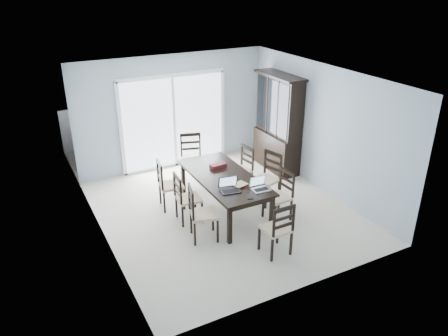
{
  "coord_description": "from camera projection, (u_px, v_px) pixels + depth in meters",
  "views": [
    {
      "loc": [
        -3.39,
        -6.49,
        4.24
      ],
      "look_at": [
        -0.0,
        0.0,
        0.91
      ],
      "focal_mm": 35.0,
      "sensor_mm": 36.0,
      "label": 1
    }
  ],
  "objects": [
    {
      "name": "railing",
      "position": [
        147.0,
        119.0,
        11.82
      ],
      "size": [
        4.5,
        0.06,
        1.1
      ],
      "primitive_type": "cube",
      "color": "#99999E",
      "rests_on": "balcony"
    },
    {
      "name": "cell_phone",
      "position": [
        251.0,
        199.0,
        7.29
      ],
      "size": [
        0.11,
        0.07,
        0.01
      ],
      "primitive_type": "cube",
      "rotation": [
        0.0,
        0.0,
        -0.3
      ],
      "color": "black",
      "rests_on": "dining_table"
    },
    {
      "name": "chair_left_far",
      "position": [
        166.0,
        180.0,
        8.31
      ],
      "size": [
        0.5,
        0.48,
        1.14
      ],
      "rotation": [
        0.0,
        0.0,
        -1.71
      ],
      "color": "black",
      "rests_on": "floor"
    },
    {
      "name": "hot_tub",
      "position": [
        143.0,
        139.0,
        10.72
      ],
      "size": [
        1.74,
        1.55,
        0.9
      ],
      "rotation": [
        0.0,
        0.0,
        -0.01
      ],
      "color": "brown",
      "rests_on": "balcony"
    },
    {
      "name": "laptop_silver",
      "position": [
        261.0,
        187.0,
        7.57
      ],
      "size": [
        0.32,
        0.23,
        0.22
      ],
      "rotation": [
        0.0,
        0.0,
        -0.03
      ],
      "color": "#B5B5B8",
      "rests_on": "dining_table"
    },
    {
      "name": "laptop_dark",
      "position": [
        230.0,
        189.0,
        7.51
      ],
      "size": [
        0.38,
        0.3,
        0.23
      ],
      "rotation": [
        0.0,
        0.0,
        -0.18
      ],
      "color": "black",
      "rests_on": "dining_table"
    },
    {
      "name": "dining_table",
      "position": [
        224.0,
        180.0,
        8.14
      ],
      "size": [
        1.0,
        2.2,
        0.75
      ],
      "color": "black",
      "rests_on": "floor"
    },
    {
      "name": "chair_right_near",
      "position": [
        282.0,
        190.0,
        7.98
      ],
      "size": [
        0.44,
        0.43,
        1.09
      ],
      "rotation": [
        0.0,
        0.0,
        1.63
      ],
      "color": "black",
      "rests_on": "floor"
    },
    {
      "name": "wall_left",
      "position": [
        99.0,
        173.0,
        6.93
      ],
      "size": [
        0.02,
        5.0,
        2.6
      ],
      "primitive_type": "cube",
      "color": "#94A4B1",
      "rests_on": "floor"
    },
    {
      "name": "back_wall",
      "position": [
        173.0,
        112.0,
        9.9
      ],
      "size": [
        4.5,
        0.02,
        2.6
      ],
      "primitive_type": "cube",
      "color": "#94A4B1",
      "rests_on": "floor"
    },
    {
      "name": "chair_left_near",
      "position": [
        198.0,
        208.0,
        7.31
      ],
      "size": [
        0.54,
        0.53,
        1.15
      ],
      "rotation": [
        0.0,
        0.0,
        -1.82
      ],
      "color": "black",
      "rests_on": "floor"
    },
    {
      "name": "chair_end_far",
      "position": [
        191.0,
        152.0,
        9.46
      ],
      "size": [
        0.56,
        0.57,
        1.2
      ],
      "rotation": [
        0.0,
        0.0,
        2.85
      ],
      "color": "black",
      "rests_on": "floor"
    },
    {
      "name": "balcony",
      "position": [
        161.0,
        152.0,
        11.26
      ],
      "size": [
        4.5,
        2.0,
        0.1
      ],
      "primitive_type": "cube",
      "color": "gray",
      "rests_on": "ground"
    },
    {
      "name": "chair_right_far",
      "position": [
        243.0,
        164.0,
        9.03
      ],
      "size": [
        0.48,
        0.47,
        1.1
      ],
      "rotation": [
        0.0,
        0.0,
        1.71
      ],
      "color": "black",
      "rests_on": "floor"
    },
    {
      "name": "chair_end_near",
      "position": [
        279.0,
        224.0,
        6.88
      ],
      "size": [
        0.42,
        0.43,
        1.09
      ],
      "rotation": [
        0.0,
        0.0,
        0.03
      ],
      "color": "black",
      "rests_on": "floor"
    },
    {
      "name": "china_hutch",
      "position": [
        278.0,
        124.0,
        9.83
      ],
      "size": [
        0.5,
        1.38,
        2.2
      ],
      "color": "black",
      "rests_on": "floor"
    },
    {
      "name": "game_box",
      "position": [
        218.0,
        166.0,
        8.44
      ],
      "size": [
        0.32,
        0.18,
        0.08
      ],
      "primitive_type": "cube",
      "rotation": [
        0.0,
        0.0,
        0.09
      ],
      "color": "#541310",
      "rests_on": "dining_table"
    },
    {
      "name": "wall_right",
      "position": [
        323.0,
        129.0,
        8.83
      ],
      "size": [
        0.02,
        5.0,
        2.6
      ],
      "primitive_type": "cube",
      "color": "#94A4B1",
      "rests_on": "floor"
    },
    {
      "name": "ceiling",
      "position": [
        224.0,
        77.0,
        7.34
      ],
      "size": [
        5.0,
        5.0,
        0.0
      ],
      "primitive_type": "plane",
      "rotation": [
        3.14,
        0.0,
        0.0
      ],
      "color": "white",
      "rests_on": "back_wall"
    },
    {
      "name": "book_stack",
      "position": [
        239.0,
        185.0,
        7.72
      ],
      "size": [
        0.29,
        0.25,
        0.04
      ],
      "rotation": [
        0.0,
        0.0,
        0.14
      ],
      "color": "maroon",
      "rests_on": "dining_table"
    },
    {
      "name": "floor",
      "position": [
        224.0,
        211.0,
        8.42
      ],
      "size": [
        5.0,
        5.0,
        0.0
      ],
      "primitive_type": "plane",
      "color": "beige",
      "rests_on": "ground"
    },
    {
      "name": "chair_left_mid",
      "position": [
        183.0,
        193.0,
        7.84
      ],
      "size": [
        0.45,
        0.44,
        1.1
      ],
      "rotation": [
        0.0,
        0.0,
        -1.65
      ],
      "color": "black",
      "rests_on": "floor"
    },
    {
      "name": "sliding_door",
      "position": [
        174.0,
        121.0,
        9.97
      ],
      "size": [
        2.52,
        0.05,
        2.18
      ],
      "color": "silver",
      "rests_on": "floor"
    },
    {
      "name": "chair_right_mid",
      "position": [
        269.0,
        172.0,
        8.58
      ],
      "size": [
        0.56,
        0.55,
        1.17
      ],
      "rotation": [
        0.0,
        0.0,
        1.87
      ],
      "color": "black",
      "rests_on": "floor"
    }
  ]
}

